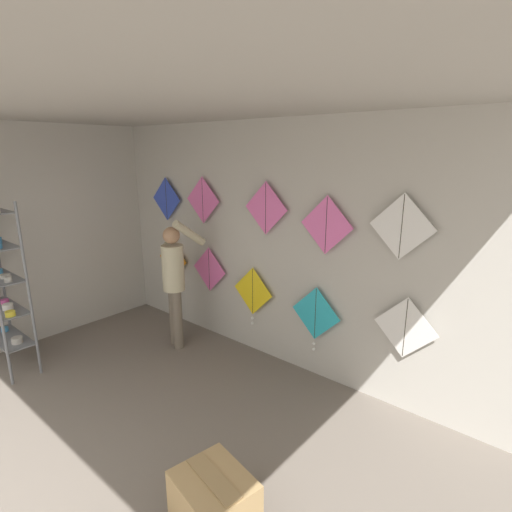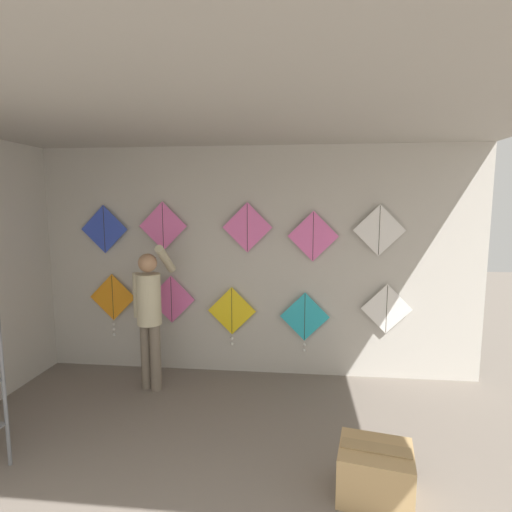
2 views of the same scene
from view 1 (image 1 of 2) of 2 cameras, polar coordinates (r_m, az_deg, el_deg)
The scene contains 15 objects.
back_panel at distance 4.71m, azimuth 1.13°, elevation 1.84°, with size 5.76×0.06×2.80m, color #BCB7AD.
left_panel at distance 5.75m, azimuth -32.20°, elevation 1.92°, with size 0.06×4.58×2.80m, color #BCB7AD.
ceiling_slab at distance 3.35m, azimuth -21.42°, elevation 20.05°, with size 5.76×4.58×0.04m, color #A8A399.
shopkeeper at distance 5.08m, azimuth -11.60°, elevation -2.84°, with size 0.41×0.53×1.67m.
cardboard_box at distance 3.15m, azimuth -6.02°, elevation -31.48°, with size 0.59×0.53×0.38m.
kite_0 at distance 5.91m, azimuth -11.79°, elevation -0.78°, with size 0.60×0.04×0.81m.
kite_1 at distance 5.34m, azimuth -6.70°, elevation -1.93°, with size 0.60×0.01×0.60m.
kite_2 at distance 4.88m, azimuth -0.47°, elevation -5.31°, with size 0.60×0.04×0.74m.
kite_3 at distance 4.41m, azimuth 8.49°, elevation -8.41°, with size 0.60×0.04×0.74m.
kite_4 at distance 3.98m, azimuth 20.54°, elevation -9.59°, with size 0.60×0.01×0.60m.
kite_5 at distance 5.80m, azimuth -12.69°, elevation 7.95°, with size 0.60×0.01×0.60m.
kite_6 at distance 5.21m, azimuth -7.62°, elevation 7.92°, with size 0.60×0.01×0.60m.
kite_7 at distance 4.50m, azimuth 1.41°, elevation 6.84°, with size 0.60×0.01×0.60m.
kite_8 at distance 4.08m, azimuth 10.02°, elevation 4.35°, with size 0.60×0.01×0.60m.
kite_9 at distance 3.75m, azimuth 20.11°, elevation 3.93°, with size 0.60×0.01×0.60m.
Camera 1 is at (2.90, 0.25, 2.46)m, focal length 28.00 mm.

